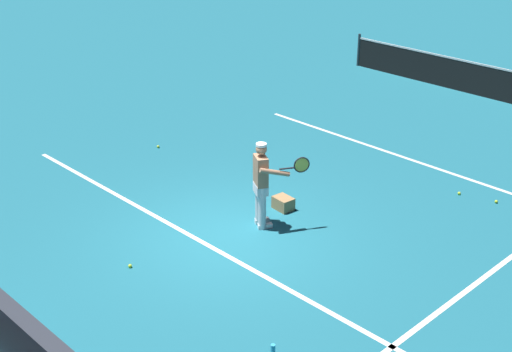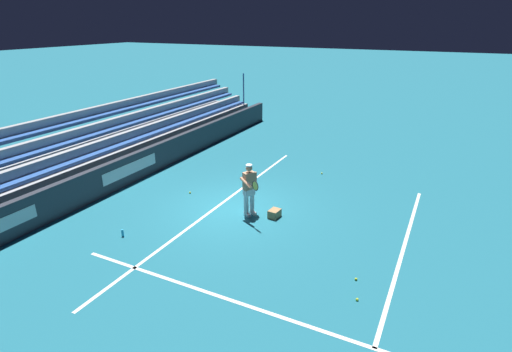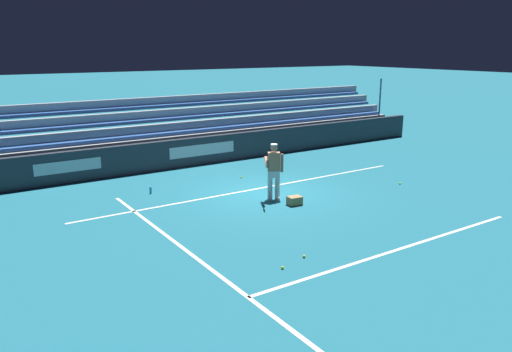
{
  "view_description": "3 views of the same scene",
  "coord_description": "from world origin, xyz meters",
  "px_view_note": "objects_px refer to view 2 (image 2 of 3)",
  "views": [
    {
      "loc": [
        8.72,
        -7.83,
        6.65
      ],
      "look_at": [
        0.55,
        0.19,
        1.37
      ],
      "focal_mm": 50.0,
      "sensor_mm": 36.0,
      "label": 1
    },
    {
      "loc": [
        10.42,
        6.11,
        5.88
      ],
      "look_at": [
        0.1,
        0.95,
        1.36
      ],
      "focal_mm": 28.0,
      "sensor_mm": 36.0,
      "label": 2
    },
    {
      "loc": [
        8.62,
        12.59,
        4.52
      ],
      "look_at": [
        1.16,
        1.31,
        1.0
      ],
      "focal_mm": 35.0,
      "sensor_mm": 36.0,
      "label": 3
    }
  ],
  "objects_px": {
    "tennis_ball_midcourt": "(190,193)",
    "water_bottle": "(123,233)",
    "tennis_ball_far_right": "(356,279)",
    "ball_box_cardboard": "(274,214)",
    "tennis_ball_by_box": "(322,173)",
    "tennis_ball_toward_net": "(357,299)",
    "tennis_player": "(249,189)"
  },
  "relations": [
    {
      "from": "tennis_player",
      "to": "tennis_ball_by_box",
      "type": "relative_size",
      "value": 25.98
    },
    {
      "from": "tennis_player",
      "to": "water_bottle",
      "type": "distance_m",
      "value": 4.0
    },
    {
      "from": "tennis_ball_toward_net",
      "to": "water_bottle",
      "type": "bearing_deg",
      "value": -88.39
    },
    {
      "from": "ball_box_cardboard",
      "to": "tennis_ball_far_right",
      "type": "height_order",
      "value": "ball_box_cardboard"
    },
    {
      "from": "tennis_ball_toward_net",
      "to": "water_bottle",
      "type": "xyz_separation_m",
      "value": [
        0.19,
        -6.78,
        0.08
      ]
    },
    {
      "from": "ball_box_cardboard",
      "to": "tennis_ball_by_box",
      "type": "bearing_deg",
      "value": 177.75
    },
    {
      "from": "tennis_ball_far_right",
      "to": "water_bottle",
      "type": "height_order",
      "value": "water_bottle"
    },
    {
      "from": "tennis_ball_midcourt",
      "to": "tennis_ball_by_box",
      "type": "distance_m",
      "value": 5.46
    },
    {
      "from": "ball_box_cardboard",
      "to": "tennis_ball_by_box",
      "type": "relative_size",
      "value": 6.06
    },
    {
      "from": "tennis_player",
      "to": "tennis_ball_far_right",
      "type": "bearing_deg",
      "value": 63.5
    },
    {
      "from": "tennis_player",
      "to": "tennis_ball_midcourt",
      "type": "distance_m",
      "value": 2.9
    },
    {
      "from": "tennis_ball_far_right",
      "to": "tennis_ball_by_box",
      "type": "height_order",
      "value": "same"
    },
    {
      "from": "tennis_ball_by_box",
      "to": "tennis_ball_midcourt",
      "type": "bearing_deg",
      "value": -42.46
    },
    {
      "from": "tennis_ball_toward_net",
      "to": "tennis_ball_by_box",
      "type": "bearing_deg",
      "value": -156.52
    },
    {
      "from": "tennis_player",
      "to": "tennis_ball_far_right",
      "type": "height_order",
      "value": "tennis_player"
    },
    {
      "from": "tennis_player",
      "to": "tennis_ball_by_box",
      "type": "bearing_deg",
      "value": 168.0
    },
    {
      "from": "tennis_ball_toward_net",
      "to": "water_bottle",
      "type": "distance_m",
      "value": 6.79
    },
    {
      "from": "tennis_player",
      "to": "tennis_ball_far_right",
      "type": "distance_m",
      "value": 4.47
    },
    {
      "from": "tennis_player",
      "to": "water_bottle",
      "type": "relative_size",
      "value": 7.8
    },
    {
      "from": "tennis_ball_midcourt",
      "to": "water_bottle",
      "type": "distance_m",
      "value": 3.43
    },
    {
      "from": "tennis_ball_far_right",
      "to": "ball_box_cardboard",
      "type": "bearing_deg",
      "value": -124.54
    },
    {
      "from": "tennis_ball_far_right",
      "to": "tennis_ball_by_box",
      "type": "xyz_separation_m",
      "value": [
        -6.52,
        -2.95,
        0.0
      ]
    },
    {
      "from": "water_bottle",
      "to": "tennis_ball_midcourt",
      "type": "bearing_deg",
      "value": -179.05
    },
    {
      "from": "tennis_player",
      "to": "ball_box_cardboard",
      "type": "bearing_deg",
      "value": 103.7
    },
    {
      "from": "tennis_player",
      "to": "tennis_ball_by_box",
      "type": "height_order",
      "value": "tennis_player"
    },
    {
      "from": "ball_box_cardboard",
      "to": "tennis_ball_midcourt",
      "type": "bearing_deg",
      "value": -95.56
    },
    {
      "from": "water_bottle",
      "to": "ball_box_cardboard",
      "type": "bearing_deg",
      "value": 131.73
    },
    {
      "from": "water_bottle",
      "to": "tennis_ball_toward_net",
      "type": "bearing_deg",
      "value": 91.61
    },
    {
      "from": "tennis_ball_midcourt",
      "to": "water_bottle",
      "type": "bearing_deg",
      "value": 0.95
    },
    {
      "from": "tennis_ball_toward_net",
      "to": "tennis_player",
      "type": "bearing_deg",
      "value": -123.19
    },
    {
      "from": "tennis_ball_midcourt",
      "to": "water_bottle",
      "type": "relative_size",
      "value": 0.3
    },
    {
      "from": "tennis_player",
      "to": "tennis_ball_toward_net",
      "type": "height_order",
      "value": "tennis_player"
    }
  ]
}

